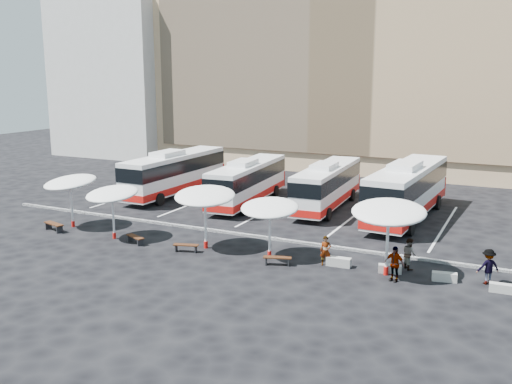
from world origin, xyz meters
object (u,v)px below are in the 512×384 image
at_px(sunshade_1, 112,194).
at_px(passenger_0, 326,251).
at_px(sunshade_3, 270,208).
at_px(passenger_3, 488,266).
at_px(wood_bench_0, 54,225).
at_px(conc_bench_0, 339,262).
at_px(bus_0, 175,172).
at_px(sunshade_0, 70,182).
at_px(wood_bench_3, 277,259).
at_px(sunshade_2, 205,196).
at_px(bus_3, 408,189).
at_px(wood_bench_1, 135,238).
at_px(conc_bench_3, 502,288).
at_px(bus_2, 327,184).
at_px(conc_bench_2, 444,277).
at_px(wood_bench_2, 186,246).
at_px(conc_bench_1, 390,269).
at_px(sunshade_4, 389,212).
at_px(bus_1, 248,181).
at_px(passenger_1, 409,254).
at_px(passenger_2, 394,264).

bearing_deg(sunshade_1, passenger_0, 4.28).
xyz_separation_m(sunshade_3, passenger_3, (10.73, 0.98, -1.87)).
distance_m(wood_bench_0, conc_bench_0, 18.04).
height_order(bus_0, sunshade_0, bus_0).
height_order(wood_bench_0, wood_bench_3, wood_bench_0).
relative_size(sunshade_2, wood_bench_0, 2.53).
relative_size(bus_3, conc_bench_0, 10.12).
height_order(sunshade_2, wood_bench_1, sunshade_2).
xyz_separation_m(bus_0, wood_bench_0, (-0.71, -12.41, -1.48)).
relative_size(wood_bench_3, conc_bench_3, 1.38).
height_order(bus_2, bus_3, bus_3).
distance_m(sunshade_0, conc_bench_2, 22.95).
height_order(wood_bench_2, conc_bench_2, wood_bench_2).
bearing_deg(conc_bench_1, conc_bench_2, -0.15).
height_order(sunshade_0, sunshade_4, sunshade_4).
height_order(bus_3, wood_bench_1, bus_3).
relative_size(sunshade_2, sunshade_3, 1.23).
bearing_deg(bus_1, passenger_1, -39.06).
xyz_separation_m(sunshade_0, wood_bench_1, (5.86, -1.19, -2.56)).
distance_m(sunshade_1, conc_bench_0, 13.81).
bearing_deg(sunshade_4, bus_1, 140.26).
bearing_deg(bus_2, wood_bench_3, -84.65).
xyz_separation_m(conc_bench_0, conc_bench_2, (5.15, 0.16, -0.02)).
bearing_deg(wood_bench_1, conc_bench_3, 3.51).
bearing_deg(wood_bench_0, sunshade_4, 3.54).
height_order(conc_bench_3, passenger_2, passenger_2).
height_order(passenger_1, passenger_2, passenger_2).
height_order(conc_bench_0, conc_bench_2, conc_bench_0).
xyz_separation_m(sunshade_3, conc_bench_1, (6.33, 0.43, -2.51)).
height_order(bus_2, sunshade_2, sunshade_2).
height_order(wood_bench_0, conc_bench_0, wood_bench_0).
xyz_separation_m(wood_bench_0, wood_bench_1, (6.20, 0.09, -0.05)).
height_order(sunshade_4, conc_bench_2, sunshade_4).
bearing_deg(conc_bench_0, sunshade_2, -177.54).
relative_size(conc_bench_3, passenger_3, 0.64).
xyz_separation_m(sunshade_4, passenger_2, (0.52, -0.67, -2.30)).
bearing_deg(bus_0, passenger_2, -29.53).
xyz_separation_m(sunshade_1, passenger_3, (20.51, 1.80, -1.86)).
distance_m(sunshade_1, wood_bench_0, 5.02).
distance_m(passenger_1, passenger_3, 3.72).
height_order(sunshade_0, sunshade_3, sunshade_0).
xyz_separation_m(sunshade_1, conc_bench_0, (13.54, 1.09, -2.47)).
bearing_deg(passenger_3, conc_bench_1, -26.71).
bearing_deg(bus_0, sunshade_2, -48.87).
relative_size(wood_bench_1, conc_bench_3, 1.35).
height_order(sunshade_2, sunshade_4, sunshade_4).
height_order(bus_3, conc_bench_0, bus_3).
distance_m(wood_bench_0, wood_bench_3, 15.10).
distance_m(wood_bench_1, passenger_0, 11.19).
bearing_deg(wood_bench_1, sunshade_1, 171.05).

